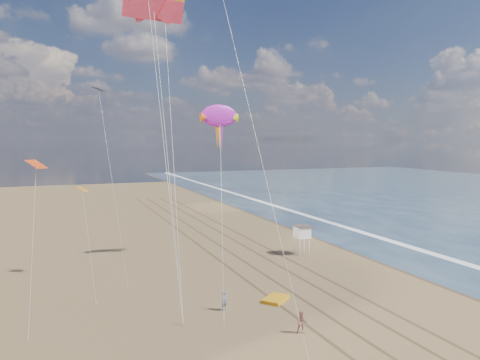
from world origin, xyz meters
name	(u,v)px	position (x,y,z in m)	size (l,w,h in m)	color
wet_sand	(336,234)	(19.00, 40.00, 0.00)	(260.00, 260.00, 0.00)	#42301E
foam	(360,232)	(23.20, 40.00, 0.00)	(260.00, 260.00, 0.00)	white
tracks	(258,262)	(2.55, 30.00, 0.01)	(7.68, 120.00, 0.01)	brown
lifeguard_stand	(302,232)	(8.76, 31.39, 2.62)	(1.88, 1.88, 3.40)	white
grounded_kite	(276,299)	(-1.04, 18.18, 0.14)	(2.46, 1.57, 0.28)	orange
show_kite	(219,116)	(-0.73, 33.44, 16.00)	(5.17, 9.68, 24.50)	#B31CB8
kite_flyer_a	(224,301)	(-5.76, 17.66, 0.75)	(0.55, 0.36, 1.51)	slate
kite_flyer_b	(302,323)	(-2.27, 11.51, 0.79)	(0.76, 0.59, 1.57)	brown
small_kites	(102,103)	(-13.99, 25.29, 16.50)	(14.21, 17.51, 17.71)	black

